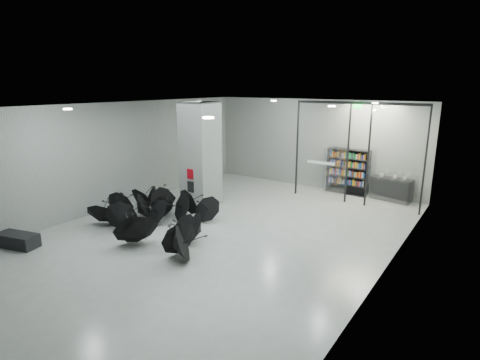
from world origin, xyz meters
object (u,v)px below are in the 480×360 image
Objects in this scene: column at (200,155)px; umbrella_cluster at (154,218)px; bookshelf at (348,172)px; shop_counter at (391,189)px; bench at (17,240)px.

column is 0.72× the size of umbrella_cluster.
column is 6.44m from bookshelf.
umbrella_cluster is at bearing -83.16° from column.
column reaches higher than shop_counter.
column is at bearing -132.25° from shop_counter.
umbrella_cluster is (-5.73, -7.63, -0.17)m from shop_counter.
bench is 0.63× the size of bookshelf.
bookshelf is 1.91m from shop_counter.
umbrella_cluster reaches higher than bench.
column is at bearing 59.13° from bench.
bookshelf is at bearing 48.29° from column.
column is 3.32m from umbrella_cluster.
bench is (-1.77, -6.24, -1.80)m from column.
shop_counter is (6.07, 4.80, -1.53)m from column.
column reaches higher than umbrella_cluster.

